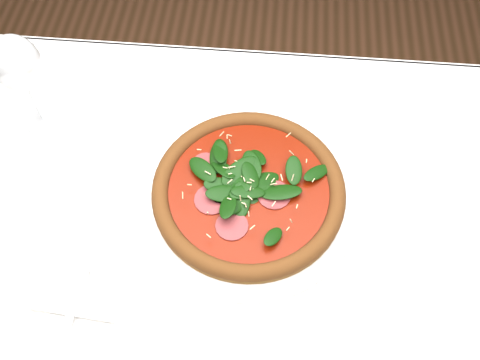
# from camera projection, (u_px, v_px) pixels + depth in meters

# --- Properties ---
(ground) EXTENTS (6.00, 6.00, 0.00)m
(ground) POSITION_uv_depth(u_px,v_px,m) (228.00, 337.00, 1.56)
(ground) COLOR brown
(ground) RESTS_ON ground
(dining_table) EXTENTS (1.21, 0.81, 0.75)m
(dining_table) POSITION_uv_depth(u_px,v_px,m) (221.00, 241.00, 1.01)
(dining_table) COLOR white
(dining_table) RESTS_ON ground
(plate) EXTENTS (0.39, 0.39, 0.02)m
(plate) POSITION_uv_depth(u_px,v_px,m) (249.00, 195.00, 0.94)
(plate) COLOR white
(plate) RESTS_ON dining_table
(pizza) EXTENTS (0.43, 0.43, 0.04)m
(pizza) POSITION_uv_depth(u_px,v_px,m) (249.00, 189.00, 0.92)
(pizza) COLOR #966024
(pizza) RESTS_ON plate
(wine_glass) EXTENTS (0.09, 0.09, 0.21)m
(wine_glass) POSITION_uv_depth(u_px,v_px,m) (18.00, 66.00, 0.91)
(wine_glass) COLOR white
(wine_glass) RESTS_ON dining_table
(napkin) EXTENTS (0.14, 0.07, 0.01)m
(napkin) POSITION_uv_depth(u_px,v_px,m) (78.00, 297.00, 0.84)
(napkin) COLOR white
(napkin) RESTS_ON dining_table
(fork) EXTENTS (0.03, 0.13, 0.00)m
(fork) POSITION_uv_depth(u_px,v_px,m) (82.00, 281.00, 0.85)
(fork) COLOR silver
(fork) RESTS_ON napkin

